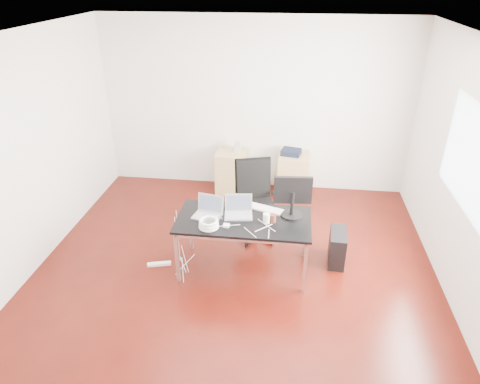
# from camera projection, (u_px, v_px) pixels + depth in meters

# --- Properties ---
(room_shell) EXTENTS (5.00, 5.00, 5.00)m
(room_shell) POSITION_uv_depth(u_px,v_px,m) (237.00, 171.00, 4.71)
(room_shell) COLOR #380B06
(room_shell) RESTS_ON ground
(desk) EXTENTS (1.60, 0.80, 0.73)m
(desk) POSITION_uv_depth(u_px,v_px,m) (244.00, 223.00, 5.12)
(desk) COLOR black
(desk) RESTS_ON ground
(office_chair) EXTENTS (0.59, 0.61, 1.08)m
(office_chair) POSITION_uv_depth(u_px,v_px,m) (255.00, 196.00, 5.87)
(office_chair) COLOR black
(office_chair) RESTS_ON ground
(filing_cabinet_left) EXTENTS (0.50, 0.50, 0.70)m
(filing_cabinet_left) POSITION_uv_depth(u_px,v_px,m) (232.00, 171.00, 7.20)
(filing_cabinet_left) COLOR #A48552
(filing_cabinet_left) RESTS_ON ground
(filing_cabinet_right) EXTENTS (0.50, 0.50, 0.70)m
(filing_cabinet_right) POSITION_uv_depth(u_px,v_px,m) (293.00, 174.00, 7.09)
(filing_cabinet_right) COLOR #A48552
(filing_cabinet_right) RESTS_ON ground
(pc_tower) EXTENTS (0.23, 0.46, 0.44)m
(pc_tower) POSITION_uv_depth(u_px,v_px,m) (337.00, 247.00, 5.46)
(pc_tower) COLOR black
(pc_tower) RESTS_ON ground
(wastebasket) EXTENTS (0.29, 0.29, 0.28)m
(wastebasket) POSITION_uv_depth(u_px,v_px,m) (262.00, 186.00, 7.18)
(wastebasket) COLOR black
(wastebasket) RESTS_ON ground
(power_strip) EXTENTS (0.31, 0.14, 0.04)m
(power_strip) POSITION_uv_depth(u_px,v_px,m) (159.00, 264.00, 5.48)
(power_strip) COLOR white
(power_strip) RESTS_ON ground
(laptop_left) EXTENTS (0.38, 0.32, 0.23)m
(laptop_left) POSITION_uv_depth(u_px,v_px,m) (208.00, 211.00, 5.15)
(laptop_left) COLOR silver
(laptop_left) RESTS_ON desk
(laptop_right) EXTENTS (0.36, 0.30, 0.23)m
(laptop_right) POSITION_uv_depth(u_px,v_px,m) (238.00, 211.00, 5.16)
(laptop_right) COLOR silver
(laptop_right) RESTS_ON desk
(monitor) EXTENTS (0.45, 0.26, 0.51)m
(monitor) POSITION_uv_depth(u_px,v_px,m) (293.00, 194.00, 5.05)
(monitor) COLOR black
(monitor) RESTS_ON desk
(keyboard) EXTENTS (0.46, 0.28, 0.02)m
(keyboard) POSITION_uv_depth(u_px,v_px,m) (265.00, 209.00, 5.29)
(keyboard) COLOR white
(keyboard) RESTS_ON desk
(cup_white) EXTENTS (0.08, 0.08, 0.12)m
(cup_white) POSITION_uv_depth(u_px,v_px,m) (266.00, 218.00, 5.00)
(cup_white) COLOR white
(cup_white) RESTS_ON desk
(cup_brown) EXTENTS (0.09, 0.09, 0.10)m
(cup_brown) POSITION_uv_depth(u_px,v_px,m) (273.00, 218.00, 5.02)
(cup_brown) COLOR #54251C
(cup_brown) RESTS_ON desk
(cable_coil) EXTENTS (0.24, 0.24, 0.11)m
(cable_coil) POSITION_uv_depth(u_px,v_px,m) (209.00, 224.00, 4.90)
(cable_coil) COLOR white
(cable_coil) RESTS_ON desk
(power_adapter) EXTENTS (0.07, 0.07, 0.03)m
(power_adapter) POSITION_uv_depth(u_px,v_px,m) (226.00, 226.00, 4.94)
(power_adapter) COLOR white
(power_adapter) RESTS_ON desk
(speaker) EXTENTS (0.09, 0.08, 0.18)m
(speaker) POSITION_uv_depth(u_px,v_px,m) (237.00, 147.00, 6.99)
(speaker) COLOR #9E9E9E
(speaker) RESTS_ON filing_cabinet_left
(navy_garment) EXTENTS (0.34, 0.30, 0.09)m
(navy_garment) POSITION_uv_depth(u_px,v_px,m) (291.00, 152.00, 6.91)
(navy_garment) COLOR black
(navy_garment) RESTS_ON filing_cabinet_right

